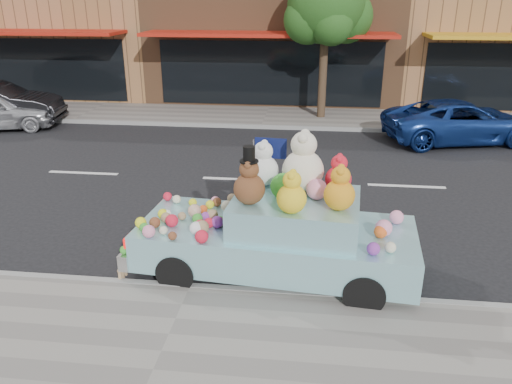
# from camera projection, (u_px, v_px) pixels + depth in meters

# --- Properties ---
(ground) EXTENTS (120.00, 120.00, 0.00)m
(ground) POSITION_uv_depth(u_px,v_px,m) (239.00, 179.00, 12.22)
(ground) COLOR black
(ground) RESTS_ON ground
(near_sidewalk) EXTENTS (60.00, 3.00, 0.12)m
(near_sidewalk) POSITION_uv_depth(u_px,v_px,m) (162.00, 355.00, 6.20)
(near_sidewalk) COLOR gray
(near_sidewalk) RESTS_ON ground
(far_sidewalk) EXTENTS (60.00, 3.00, 0.12)m
(far_sidewalk) POSITION_uv_depth(u_px,v_px,m) (266.00, 117.00, 18.19)
(far_sidewalk) COLOR gray
(far_sidewalk) RESTS_ON ground
(near_kerb) EXTENTS (60.00, 0.12, 0.13)m
(near_kerb) POSITION_uv_depth(u_px,v_px,m) (190.00, 288.00, 7.58)
(near_kerb) COLOR gray
(near_kerb) RESTS_ON ground
(far_kerb) EXTENTS (60.00, 0.12, 0.13)m
(far_kerb) POSITION_uv_depth(u_px,v_px,m) (261.00, 127.00, 16.81)
(far_kerb) COLOR gray
(far_kerb) RESTS_ON ground
(storefront_left) EXTENTS (10.00, 9.80, 7.30)m
(storefront_left) POSITION_uv_depth(u_px,v_px,m) (63.00, 8.00, 23.01)
(storefront_left) COLOR #9B6741
(storefront_left) RESTS_ON ground
(storefront_mid) EXTENTS (10.00, 9.80, 7.30)m
(storefront_mid) POSITION_uv_depth(u_px,v_px,m) (278.00, 8.00, 21.92)
(storefront_mid) COLOR brown
(storefront_mid) RESTS_ON ground
(street_tree) EXTENTS (3.00, 2.70, 5.22)m
(street_tree) POSITION_uv_depth(u_px,v_px,m) (327.00, 11.00, 16.67)
(street_tree) COLOR #38281C
(street_tree) RESTS_ON ground
(car_blue) EXTENTS (4.92, 3.11, 1.27)m
(car_blue) POSITION_uv_depth(u_px,v_px,m) (460.00, 122.00, 15.11)
(car_blue) COLOR navy
(car_blue) RESTS_ON ground
(art_car) EXTENTS (4.62, 2.12, 2.30)m
(art_car) POSITION_uv_depth(u_px,v_px,m) (278.00, 228.00, 7.82)
(art_car) COLOR black
(art_car) RESTS_ON ground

